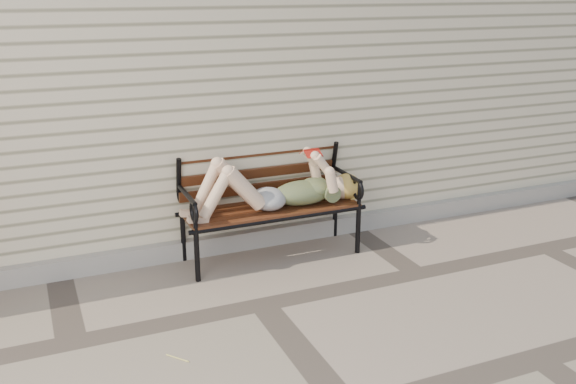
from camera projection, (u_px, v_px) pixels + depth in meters
name	position (u px, v px, depth m)	size (l,w,h in m)	color
ground	(263.00, 304.00, 4.38)	(80.00, 80.00, 0.00)	gray
house_wall	(156.00, 44.00, 6.54)	(8.00, 4.00, 3.00)	beige
foundation_strip	(220.00, 244.00, 5.21)	(8.00, 0.10, 0.15)	#A49D94
garden_bench	(267.00, 188.00, 5.06)	(1.51, 0.60, 0.98)	black
reading_woman	(274.00, 188.00, 4.95)	(1.43, 0.32, 0.45)	#0B384E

